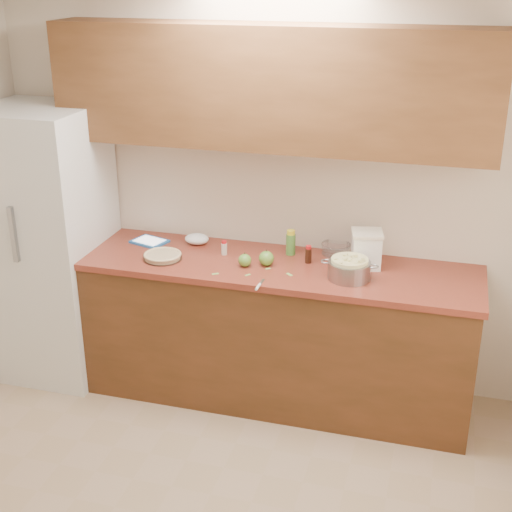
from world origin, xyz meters
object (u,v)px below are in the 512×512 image
(pie, at_px, (163,256))
(tablet, at_px, (149,241))
(colander, at_px, (349,269))
(flour_canister, at_px, (366,249))

(pie, bearing_deg, tablet, 128.92)
(colander, height_order, flour_canister, flour_canister)
(pie, bearing_deg, flour_canister, 10.51)
(pie, height_order, colander, colander)
(colander, bearing_deg, tablet, 170.76)
(pie, distance_m, tablet, 0.31)
(colander, distance_m, flour_canister, 0.22)
(tablet, bearing_deg, flour_canister, 16.83)
(pie, relative_size, colander, 0.72)
(pie, distance_m, flour_canister, 1.24)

